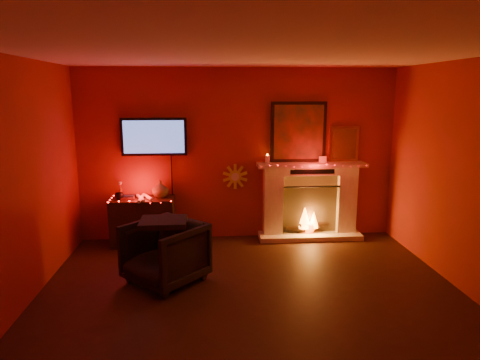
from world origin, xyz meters
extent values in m
plane|color=black|center=(0.00, 0.00, 0.00)|extent=(5.00, 5.00, 0.00)
plane|color=silver|center=(0.00, 0.00, 2.70)|extent=(5.00, 5.00, 0.00)
plane|color=maroon|center=(0.00, 2.50, 1.35)|extent=(5.00, 0.00, 5.00)
plane|color=maroon|center=(0.00, -2.50, 1.35)|extent=(5.00, 0.00, 5.00)
plane|color=maroon|center=(-2.50, 0.00, 1.35)|extent=(0.00, 5.00, 5.00)
cube|color=beige|center=(1.15, 2.30, 0.04)|extent=(1.65, 0.40, 0.08)
cube|color=beige|center=(0.55, 2.39, 0.55)|extent=(0.30, 0.22, 0.95)
cube|color=beige|center=(1.75, 2.39, 0.55)|extent=(0.30, 0.22, 0.95)
cube|color=beige|center=(1.15, 2.39, 1.10)|extent=(1.50, 0.22, 0.14)
cube|color=beige|center=(1.15, 2.33, 1.20)|extent=(1.72, 0.34, 0.06)
cube|color=#8E7053|center=(1.15, 2.45, 0.55)|extent=(0.90, 0.10, 0.95)
cube|color=black|center=(1.15, 2.27, 0.47)|extent=(0.90, 0.02, 0.78)
cylinder|color=black|center=(1.05, 2.36, 0.14)|extent=(0.55, 0.09, 0.09)
cylinder|color=black|center=(1.23, 2.38, 0.20)|extent=(0.51, 0.18, 0.08)
cone|color=orange|center=(1.07, 2.36, 0.33)|extent=(0.20, 0.20, 0.34)
cone|color=orange|center=(1.22, 2.37, 0.29)|extent=(0.16, 0.16, 0.26)
sphere|color=#FF3F07|center=(1.15, 2.36, 0.16)|extent=(0.18, 0.18, 0.18)
cube|color=black|center=(0.95, 2.46, 1.71)|extent=(0.88, 0.05, 0.95)
cube|color=#B23917|center=(0.95, 2.44, 1.71)|extent=(0.78, 0.01, 0.85)
cube|color=#C28A38|center=(1.70, 2.47, 1.51)|extent=(0.46, 0.04, 0.56)
cube|color=olive|center=(1.70, 2.45, 1.51)|extent=(0.38, 0.01, 0.48)
cylinder|color=beige|center=(0.45, 2.38, 1.29)|extent=(0.07, 0.07, 0.12)
cube|color=silver|center=(1.33, 2.36, 1.28)|extent=(0.12, 0.01, 0.10)
cube|color=black|center=(-1.30, 2.46, 1.65)|extent=(1.00, 0.06, 0.58)
cube|color=#4E6BC9|center=(-1.30, 2.42, 1.65)|extent=(0.92, 0.01, 0.50)
cylinder|color=black|center=(-1.05, 2.47, 1.03)|extent=(0.02, 0.02, 0.66)
cylinder|color=gold|center=(-0.05, 2.48, 1.00)|extent=(0.20, 0.03, 0.20)
cylinder|color=silver|center=(-0.05, 2.46, 1.00)|extent=(0.13, 0.01, 0.13)
cube|color=black|center=(-1.49, 2.26, 0.36)|extent=(0.96, 0.48, 0.73)
imported|color=brown|center=(-1.22, 2.30, 0.86)|extent=(0.25, 0.25, 0.26)
imported|color=black|center=(-1.82, 2.21, 0.78)|extent=(0.13, 0.13, 0.10)
cylinder|color=silver|center=(-1.51, 2.19, 0.75)|extent=(0.19, 0.37, 0.05)
cylinder|color=silver|center=(-1.50, 2.13, 0.75)|extent=(0.05, 0.38, 0.05)
cylinder|color=silver|center=(-1.41, 2.24, 0.75)|extent=(0.21, 0.36, 0.05)
cube|color=maroon|center=(-1.71, 2.24, 0.74)|extent=(0.20, 0.14, 0.03)
cube|color=#1D3345|center=(-1.70, 2.25, 0.77)|extent=(0.17, 0.12, 0.02)
imported|color=black|center=(-1.03, 0.84, 0.38)|extent=(1.17, 1.17, 0.76)
camera|label=1|loc=(-0.50, -4.19, 2.32)|focal=32.00mm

